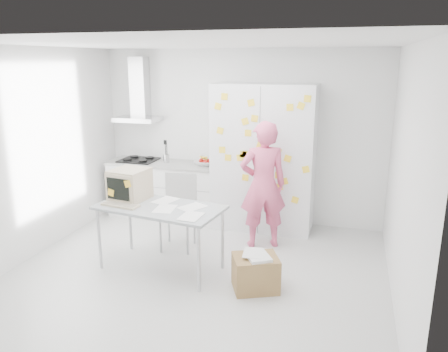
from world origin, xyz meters
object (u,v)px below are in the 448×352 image
(person, at_px, (263,185))
(desk, at_px, (140,194))
(chair, at_px, (179,206))
(cardboard_box, at_px, (256,272))

(person, xyz_separation_m, desk, (-1.35, -0.96, 0.04))
(chair, distance_m, cardboard_box, 1.60)
(desk, xyz_separation_m, chair, (0.25, 0.62, -0.34))
(person, distance_m, desk, 1.66)
(person, bearing_deg, desk, 12.24)
(desk, relative_size, chair, 1.57)
(person, height_order, cardboard_box, person)
(desk, relative_size, cardboard_box, 2.62)
(desk, xyz_separation_m, cardboard_box, (1.54, -0.26, -0.71))
(cardboard_box, bearing_deg, chair, 145.54)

